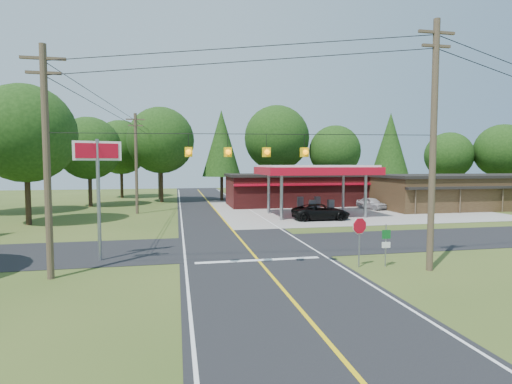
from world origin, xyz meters
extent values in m
plane|color=#344A1A|center=(0.00, 0.00, 0.00)|extent=(120.00, 120.00, 0.00)
cube|color=black|center=(0.00, 0.00, 0.01)|extent=(8.00, 120.00, 0.02)
cube|color=black|center=(0.00, 0.00, 0.01)|extent=(70.00, 7.00, 0.02)
cube|color=yellow|center=(0.00, 0.00, 0.03)|extent=(0.15, 110.00, 0.00)
cylinder|color=gray|center=(5.00, 10.50, 2.10)|extent=(0.28, 0.28, 4.20)
cylinder|color=gray|center=(5.00, 15.50, 2.10)|extent=(0.28, 0.28, 4.20)
cylinder|color=gray|center=(13.00, 10.50, 2.10)|extent=(0.28, 0.28, 4.20)
cylinder|color=gray|center=(13.00, 15.50, 2.10)|extent=(0.28, 0.28, 4.20)
cube|color=#B2091C|center=(9.00, 13.00, 4.35)|extent=(10.60, 7.40, 0.70)
cube|color=white|center=(9.00, 13.00, 4.75)|extent=(10.00, 7.00, 0.25)
cube|color=#9E9B93|center=(9.00, 11.20, 0.13)|extent=(3.20, 0.90, 0.22)
cube|color=#3F3F44|center=(8.10, 11.20, 0.95)|extent=(0.55, 0.45, 1.50)
cube|color=#3F3F44|center=(9.90, 11.20, 0.95)|extent=(0.55, 0.45, 1.50)
cube|color=#9E9B93|center=(9.00, 14.80, 0.13)|extent=(3.20, 0.90, 0.22)
cube|color=#3F3F44|center=(8.10, 14.80, 0.95)|extent=(0.55, 0.45, 1.50)
cube|color=#3F3F44|center=(9.90, 14.80, 0.95)|extent=(0.55, 0.45, 1.50)
cube|color=#5B1A1A|center=(10.00, 23.00, 1.75)|extent=(16.00, 7.00, 3.50)
cube|color=black|center=(10.00, 23.00, 3.65)|extent=(16.40, 7.40, 0.30)
cube|color=#B2091C|center=(10.00, 19.40, 2.70)|extent=(16.00, 0.50, 0.25)
cube|color=#3A2818|center=(28.00, 16.00, 1.75)|extent=(20.00, 8.00, 3.50)
cube|color=black|center=(28.00, 16.00, 3.65)|extent=(20.40, 8.40, 0.30)
cube|color=black|center=(28.00, 11.80, 2.60)|extent=(20.00, 0.70, 0.25)
cylinder|color=#473828|center=(7.50, -7.00, 5.75)|extent=(0.30, 0.30, 11.50)
cube|color=#473828|center=(7.50, -7.00, 10.90)|extent=(1.80, 0.12, 0.12)
cube|color=#473828|center=(7.50, -7.00, 10.30)|extent=(1.40, 0.12, 0.12)
cylinder|color=#473828|center=(-9.50, -5.00, 5.00)|extent=(0.30, 0.30, 10.00)
cube|color=#473828|center=(-9.50, -5.00, 9.40)|extent=(1.80, 0.12, 0.12)
cube|color=#473828|center=(-9.50, -5.00, 8.80)|extent=(1.40, 0.12, 0.12)
cylinder|color=#473828|center=(-8.00, 18.00, 5.00)|extent=(0.30, 0.30, 10.00)
cube|color=#473828|center=(-8.00, 18.00, 9.40)|extent=(1.80, 0.12, 0.12)
cube|color=#473828|center=(-8.00, 18.00, 8.80)|extent=(1.40, 0.12, 0.12)
cylinder|color=#473828|center=(-6.50, 35.00, 4.75)|extent=(0.30, 0.30, 9.50)
cube|color=yellow|center=(-3.55, -5.70, 5.50)|extent=(0.32, 0.32, 0.42)
cube|color=yellow|center=(-1.85, -5.90, 5.50)|extent=(0.32, 0.32, 0.42)
cube|color=yellow|center=(-0.15, -6.10, 5.50)|extent=(0.32, 0.32, 0.42)
cube|color=yellow|center=(1.55, -6.30, 5.50)|extent=(0.32, 0.32, 0.42)
cylinder|color=#332316|center=(-14.00, 26.00, 1.98)|extent=(0.44, 0.44, 3.96)
sphere|color=#16320E|center=(-14.00, 26.00, 6.82)|extent=(7.26, 7.26, 7.26)
cylinder|color=#332316|center=(-6.00, 30.00, 2.34)|extent=(0.44, 0.44, 4.68)
sphere|color=#16320E|center=(-6.00, 30.00, 8.06)|extent=(8.58, 8.58, 8.58)
cylinder|color=#332316|center=(2.00, 31.00, 2.16)|extent=(0.44, 0.44, 4.32)
cone|color=#16320E|center=(2.00, 31.00, 7.80)|extent=(5.28, 5.28, 9.00)
cylinder|color=#332316|center=(10.00, 32.00, 2.52)|extent=(0.44, 0.44, 5.04)
sphere|color=#16320E|center=(10.00, 32.00, 8.68)|extent=(9.24, 9.24, 9.24)
cylinder|color=#332316|center=(18.00, 30.00, 1.98)|extent=(0.44, 0.44, 3.96)
sphere|color=#16320E|center=(18.00, 30.00, 6.82)|extent=(7.26, 7.26, 7.26)
cylinder|color=#332316|center=(26.00, 29.00, 2.16)|extent=(0.44, 0.44, 4.32)
cone|color=#16320E|center=(26.00, 29.00, 7.80)|extent=(5.28, 5.28, 9.00)
cylinder|color=#332316|center=(34.00, 27.00, 1.80)|extent=(0.44, 0.44, 3.60)
sphere|color=#16320E|center=(34.00, 27.00, 6.20)|extent=(6.60, 6.60, 6.60)
cylinder|color=#332316|center=(40.00, 24.00, 1.98)|extent=(0.44, 0.44, 3.96)
sphere|color=#16320E|center=(40.00, 24.00, 6.82)|extent=(7.26, 7.26, 7.26)
cylinder|color=#332316|center=(-16.00, 12.00, 2.16)|extent=(0.44, 0.44, 4.32)
sphere|color=#16320E|center=(-16.00, 12.00, 7.44)|extent=(7.92, 7.92, 7.92)
cylinder|color=#332316|center=(-12.00, 38.00, 2.16)|extent=(0.44, 0.44, 4.32)
sphere|color=#16320E|center=(-12.00, 38.00, 7.44)|extent=(7.92, 7.92, 7.92)
imported|color=black|center=(8.50, 10.00, 0.71)|extent=(5.26, 5.26, 1.43)
imported|color=silver|center=(17.00, 17.00, 0.64)|extent=(4.57, 4.57, 1.29)
cylinder|color=gray|center=(-8.00, -2.00, 3.12)|extent=(0.18, 0.18, 6.24)
cube|color=white|center=(-8.00, -2.00, 5.65)|extent=(2.27, 0.64, 0.98)
cube|color=#B2091C|center=(-8.00, -2.05, 5.65)|extent=(1.99, 0.55, 0.75)
cylinder|color=gray|center=(4.50, -5.84, 1.16)|extent=(0.07, 0.07, 2.32)
cylinder|color=gray|center=(5.80, -6.00, 1.04)|extent=(0.06, 0.06, 2.07)
cube|color=#0C591E|center=(5.80, -6.04, 1.60)|extent=(0.43, 0.06, 0.42)
cube|color=white|center=(5.80, -6.04, 1.08)|extent=(0.43, 0.06, 0.28)
camera|label=1|loc=(-4.09, -23.45, 4.97)|focal=28.00mm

